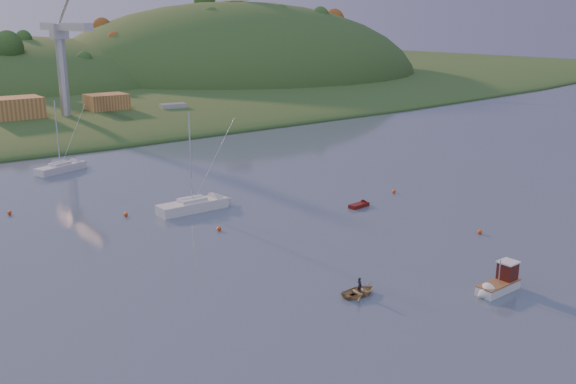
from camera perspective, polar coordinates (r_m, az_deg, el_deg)
ground at (r=54.92m, az=23.80°, el=-11.57°), size 500.00×500.00×0.00m
shore_slope at (r=194.06m, az=-23.85°, el=6.91°), size 640.00×150.00×7.00m
hill_center at (r=239.88m, az=-24.14°, el=8.22°), size 140.00×120.00×36.00m
hill_right at (r=259.31m, az=-4.55°, el=9.90°), size 150.00×130.00×60.00m
wharf at (r=154.26m, az=-18.22°, el=6.08°), size 42.00×16.00×2.40m
shed_west at (r=151.09m, az=-23.13°, el=6.83°), size 11.00×8.00×4.80m
shed_east at (r=158.42m, az=-15.81°, el=7.66°), size 9.00×7.00×4.00m
dock_crane at (r=148.40m, az=-19.37°, el=11.88°), size 3.20×28.00×20.30m
fishing_boat at (r=60.17m, az=18.01°, el=-7.85°), size 5.40×1.82×3.42m
sailboat_near at (r=81.82m, az=-8.50°, el=-1.13°), size 9.04×2.75×12.52m
sailboat_far at (r=107.96m, az=-19.57°, el=2.09°), size 8.50×5.18×11.33m
canoe at (r=57.28m, az=6.36°, el=-8.79°), size 3.48×2.55×0.70m
paddler at (r=57.14m, az=6.37°, el=-8.46°), size 0.36×0.53×1.41m
red_tender at (r=83.68m, az=6.61°, el=-1.09°), size 3.51×1.53×1.16m
work_vessel at (r=159.13m, az=-10.17°, el=6.90°), size 14.90×6.91×3.69m
buoy_0 at (r=75.68m, az=16.69°, el=-3.41°), size 0.50×0.50×0.50m
buoy_1 at (r=90.52m, az=9.40°, el=0.06°), size 0.50×0.50×0.50m
buoy_2 at (r=86.76m, az=-23.52°, el=-1.69°), size 0.50×0.50×0.50m
buoy_3 at (r=81.33m, az=-14.22°, el=-1.94°), size 0.50×0.50×0.50m
buoy_4 at (r=74.00m, az=-6.15°, el=-3.25°), size 0.50×0.50×0.50m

